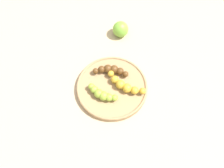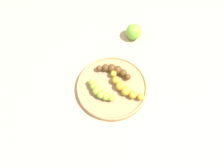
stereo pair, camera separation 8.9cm
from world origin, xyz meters
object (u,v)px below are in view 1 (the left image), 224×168
at_px(banana_overripe, 111,70).
at_px(apple_green, 121,29).
at_px(fruit_bowl, 112,87).
at_px(banana_green, 102,94).
at_px(banana_spotted, 124,85).

xyz_separation_m(banana_overripe, apple_green, (-0.18, 0.10, -0.00)).
xyz_separation_m(fruit_bowl, banana_green, (0.03, -0.05, 0.02)).
bearing_deg(banana_spotted, banana_overripe, -110.27).
distance_m(banana_spotted, banana_green, 0.09).
bearing_deg(apple_green, fruit_bowl, -26.53).
height_order(banana_spotted, banana_overripe, banana_spotted).
height_order(banana_green, apple_green, apple_green).
relative_size(banana_overripe, apple_green, 1.88).
bearing_deg(banana_green, banana_overripe, -169.97).
distance_m(fruit_bowl, apple_green, 0.27).
relative_size(banana_overripe, banana_green, 1.33).
bearing_deg(banana_green, banana_spotted, 141.43).
distance_m(banana_overripe, apple_green, 0.21).
relative_size(fruit_bowl, banana_overripe, 2.12).
xyz_separation_m(banana_spotted, apple_green, (-0.26, 0.08, -0.00)).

